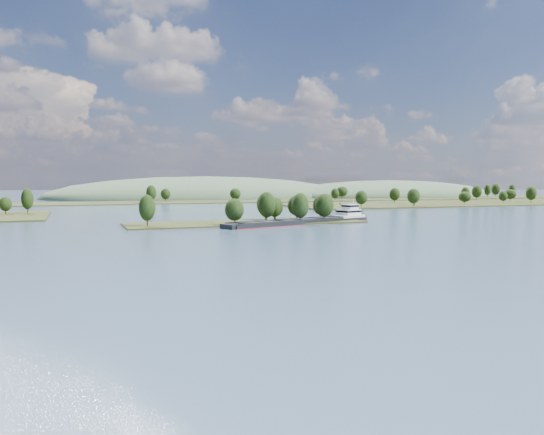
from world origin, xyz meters
name	(u,v)px	position (x,y,z in m)	size (l,w,h in m)	color
ground	(304,238)	(0.00, 120.00, 0.00)	(1800.00, 1800.00, 0.00)	#3B4C66
tree_island	(263,213)	(7.22, 178.82, 4.19)	(100.00, 32.20, 14.04)	#2D3417
right_bank	(480,202)	(231.77, 299.70, 1.02)	(320.00, 90.00, 14.50)	#2D3417
back_shoreline	(174,201)	(9.38, 399.72, 0.78)	(900.00, 60.00, 16.22)	#2D3417
hill_east	(389,197)	(260.00, 470.00, 0.00)	(260.00, 140.00, 36.00)	#40573C
hill_west	(206,198)	(60.00, 500.00, 0.00)	(320.00, 160.00, 44.00)	#40573C
cargo_barge	(309,220)	(25.24, 171.46, 1.27)	(73.39, 32.23, 10.08)	black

